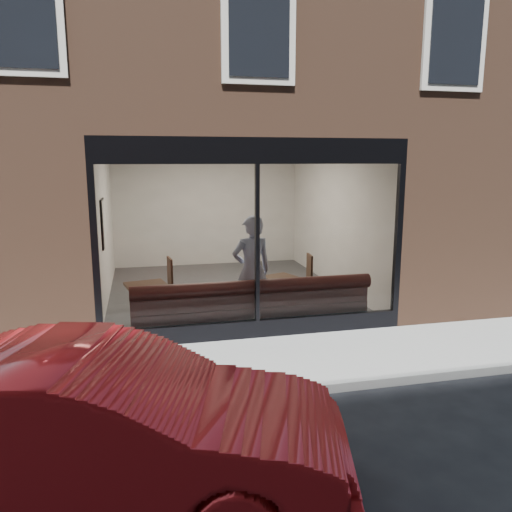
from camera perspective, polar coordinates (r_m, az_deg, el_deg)
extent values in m
plane|color=black|center=(6.46, 4.47, -15.41)|extent=(120.00, 120.00, 0.00)
cube|color=gray|center=(7.33, 2.06, -12.01)|extent=(40.00, 2.00, 0.01)
cube|color=gray|center=(6.39, 4.62, -15.12)|extent=(40.00, 0.10, 0.12)
cube|color=brown|center=(13.71, -21.42, 4.91)|extent=(2.50, 12.00, 3.20)
cube|color=brown|center=(14.65, 9.14, 5.87)|extent=(2.50, 12.00, 3.20)
cube|color=brown|center=(16.65, -7.01, 6.52)|extent=(5.00, 6.00, 3.20)
plane|color=#2D2D30|center=(11.03, -3.41, -4.01)|extent=(6.00, 6.00, 0.00)
plane|color=white|center=(10.66, -3.60, 12.69)|extent=(6.00, 6.00, 0.00)
plane|color=silver|center=(13.67, -5.63, 5.60)|extent=(5.00, 0.00, 5.00)
plane|color=silver|center=(10.61, -16.91, 3.64)|extent=(0.00, 6.00, 6.00)
plane|color=silver|center=(11.41, 8.95, 4.46)|extent=(0.00, 6.00, 6.00)
cube|color=black|center=(8.23, 0.13, -8.31)|extent=(5.00, 0.10, 0.30)
cube|color=black|center=(7.77, 0.14, 11.96)|extent=(5.00, 0.10, 0.40)
cube|color=black|center=(7.88, 0.13, 1.35)|extent=(0.06, 0.10, 2.50)
plane|color=white|center=(7.85, 0.18, 1.31)|extent=(4.80, 0.00, 4.80)
cube|color=#381415|center=(8.57, -0.49, -6.98)|extent=(4.00, 0.55, 0.45)
imported|color=#AAB8DB|center=(8.69, -0.50, -1.67)|extent=(0.76, 0.55, 1.93)
cube|color=#302113|center=(8.77, -12.40, -3.33)|extent=(0.80, 0.80, 0.04)
cube|color=#302113|center=(9.10, 2.80, -2.55)|extent=(0.77, 0.77, 0.04)
cube|color=#302113|center=(10.17, -10.78, -4.20)|extent=(0.46, 0.46, 0.04)
cube|color=#302113|center=(10.41, 5.07, -3.69)|extent=(0.44, 0.44, 0.04)
cube|color=white|center=(9.83, -16.97, 3.59)|extent=(0.02, 0.65, 0.86)
imported|color=#AE171B|center=(4.55, -17.22, -18.32)|extent=(4.35, 2.48, 1.36)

